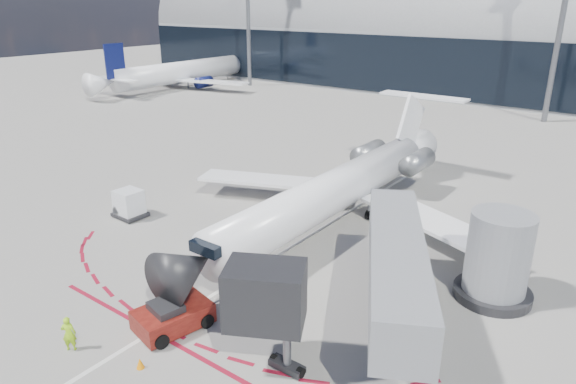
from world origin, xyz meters
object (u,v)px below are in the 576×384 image
Objects in this scene: regional_jet at (341,187)px; pushback_tug at (173,316)px; uld_container at (129,204)px; ramp_worker at (69,333)px.

regional_jet is 15.92m from pushback_tug.
uld_container reaches higher than pushback_tug.
ramp_worker is 0.77× the size of uld_container.
regional_jet reaches higher than uld_container.
uld_container is at bearing -88.43° from ramp_worker.
pushback_tug is at bearing -89.03° from regional_jet.
ramp_worker is at bearing -45.66° from uld_container.
pushback_tug is at bearing -163.21° from ramp_worker.
regional_jet is 15.24m from uld_container.
ramp_worker is 15.17m from uld_container.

